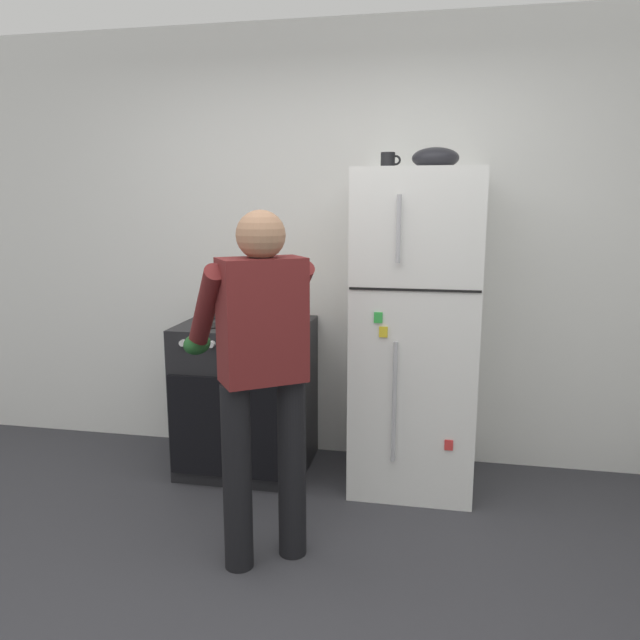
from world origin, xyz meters
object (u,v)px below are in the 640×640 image
Objects in this scene: stove_range at (247,396)px; person_cook at (260,358)px; pepper_mill at (210,303)px; red_pot at (269,313)px; mixing_bowl at (435,158)px; refrigerator at (415,332)px; coffee_mug at (388,161)px.

person_cook reaches higher than stove_range.
pepper_mill is at bearing 120.55° from person_cook.
pepper_mill is at bearing 151.48° from red_pot.
mixing_bowl is (0.93, 0.05, 0.87)m from red_pot.
refrigerator is 1.11m from stove_range.
pepper_mill is at bearing 171.31° from refrigerator.
person_cook is at bearing -127.58° from mixing_bowl.
refrigerator is 12.58× the size of pepper_mill.
mixing_bowl is at bearing -8.18° from pepper_mill.
refrigerator is at bearing 0.57° from stove_range.
coffee_mug reaches higher than stove_range.
person_cook is 1.41m from coffee_mug.
red_pot is 2.89× the size of coffee_mug.
mixing_bowl reaches higher than person_cook.
coffee_mug is at bearing 64.85° from person_cook.
red_pot is at bearing -176.93° from mixing_bowl.
stove_range is at bearing -35.04° from pepper_mill.
mixing_bowl reaches higher than refrigerator.
mixing_bowl reaches higher than stove_range.
person_cook reaches higher than red_pot.
refrigerator is at bearing -8.69° from pepper_mill.
red_pot is 1.10m from coffee_mug.
person_cook is (0.37, -0.93, 0.50)m from stove_range.
person_cook is 1.49m from mixing_bowl.
coffee_mug is (-0.18, 0.05, 0.95)m from refrigerator.
stove_range is 0.58× the size of person_cook.
person_cook is at bearing -59.45° from pepper_mill.
mixing_bowl is (0.26, -0.05, 0.01)m from coffee_mug.
person_cook is 6.33× the size of mixing_bowl.
refrigerator reaches higher than red_pot.
pepper_mill is at bearing 171.82° from mixing_bowl.
coffee_mug is 0.44× the size of mixing_bowl.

